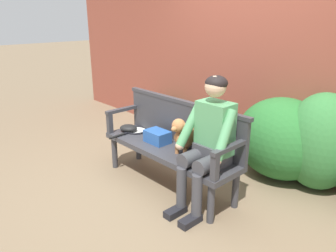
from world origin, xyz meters
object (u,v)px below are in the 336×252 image
at_px(person_seated, 209,139).
at_px(dog_on_bench, 184,135).
at_px(sports_bag, 157,137).
at_px(garden_bench, 168,152).
at_px(tennis_racket, 135,131).
at_px(baseball_glove, 128,128).

relative_size(person_seated, dog_on_bench, 3.27).
distance_m(dog_on_bench, sports_bag, 0.44).
bearing_deg(garden_bench, sports_bag, 176.09).
bearing_deg(tennis_racket, dog_on_bench, -1.36).
bearing_deg(garden_bench, tennis_racket, 176.49).
bearing_deg(dog_on_bench, garden_bench, -175.08).
height_order(person_seated, baseball_glove, person_seated).
distance_m(person_seated, baseball_glove, 1.31).
bearing_deg(dog_on_bench, tennis_racket, 178.64).
height_order(person_seated, sports_bag, person_seated).
height_order(baseball_glove, sports_bag, sports_bag).
height_order(tennis_racket, sports_bag, sports_bag).
relative_size(dog_on_bench, tennis_racket, 0.72).
xyz_separation_m(garden_bench, baseball_glove, (-0.71, -0.02, 0.11)).
height_order(dog_on_bench, tennis_racket, dog_on_bench).
bearing_deg(baseball_glove, sports_bag, -27.35).
bearing_deg(sports_bag, baseball_glove, -176.42).
distance_m(person_seated, tennis_racket, 1.28).
bearing_deg(tennis_racket, garden_bench, -3.51).
height_order(garden_bench, sports_bag, sports_bag).
distance_m(garden_bench, sports_bag, 0.23).
distance_m(dog_on_bench, tennis_racket, 0.91).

